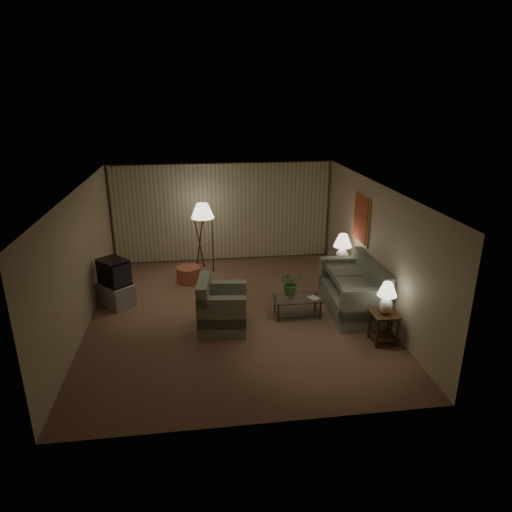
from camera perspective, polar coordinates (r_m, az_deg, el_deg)
The scene contains 16 objects.
ground at distance 9.83m, azimuth -2.67°, elevation -7.12°, with size 7.00×7.00×0.00m, color #815D47.
room_shell at distance 10.62m, azimuth -3.44°, elevation 5.04°, with size 6.04×7.02×2.72m.
sofa at distance 9.95m, azimuth 11.94°, elevation -4.38°, with size 2.08×1.17×0.89m.
armchair at distance 9.09m, azimuth -4.18°, elevation -6.62°, with size 1.21×1.17×0.82m.
side_table_near at distance 8.90m, azimuth 15.70°, elevation -8.03°, with size 0.49×0.49×0.60m.
side_table_far at distance 11.10m, azimuth 10.55°, elevation -1.91°, with size 0.54×0.45×0.60m.
table_lamp_near at distance 8.66m, azimuth 16.04°, elevation -4.75°, with size 0.36×0.36×0.61m.
table_lamp_far at distance 10.89m, azimuth 10.76°, elevation 1.17°, with size 0.43×0.43×0.74m.
coffee_table at distance 9.61m, azimuth 5.20°, elevation -6.02°, with size 1.02×0.56×0.41m.
tv_cabinet at distance 10.54m, azimuth -17.06°, elevation -4.59°, with size 0.89×0.93×0.50m, color #98989B.
crt_tv at distance 10.35m, azimuth -17.35°, elevation -1.91°, with size 0.78×0.80×0.56m, color black.
floor_lamp at distance 11.85m, azimuth -6.59°, elevation 2.47°, with size 0.59×0.59×1.80m.
ottoman at distance 11.41m, azimuth -8.40°, elevation -2.30°, with size 0.59×0.59×0.39m, color #9C4B35.
vase at distance 9.49m, azimuth 4.36°, elevation -4.93°, with size 0.14×0.14×0.14m, color white.
flowers at distance 9.36m, azimuth 4.41°, elevation -3.09°, with size 0.47×0.41×0.52m, color #4D7E38.
book at distance 9.52m, azimuth 6.84°, elevation -5.36°, with size 0.18×0.24×0.02m, color olive.
Camera 1 is at (-0.74, -8.74, 4.45)m, focal length 32.00 mm.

